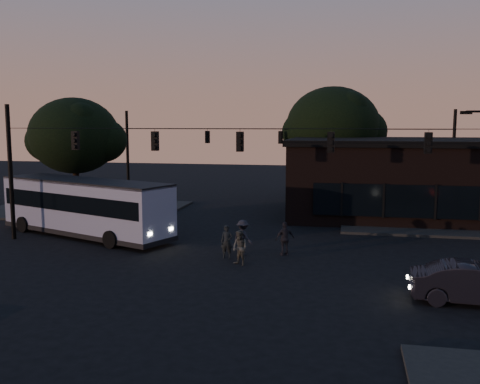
% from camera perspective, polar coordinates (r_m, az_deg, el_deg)
% --- Properties ---
extents(ground, '(120.00, 120.00, 0.00)m').
position_cam_1_polar(ground, '(23.87, -1.95, -8.37)').
color(ground, black).
rests_on(ground, ground).
extents(sidewalk_far_right, '(14.00, 10.00, 0.15)m').
position_cam_1_polar(sidewalk_far_right, '(37.47, 21.59, -2.99)').
color(sidewalk_far_right, black).
rests_on(sidewalk_far_right, ground).
extents(sidewalk_far_left, '(14.00, 10.00, 0.15)m').
position_cam_1_polar(sidewalk_far_left, '(41.69, -16.31, -1.77)').
color(sidewalk_far_left, black).
rests_on(sidewalk_far_left, ground).
extents(building, '(15.40, 10.41, 5.40)m').
position_cam_1_polar(building, '(38.66, 16.89, 1.45)').
color(building, black).
rests_on(building, ground).
extents(tree_behind, '(7.60, 7.60, 9.43)m').
position_cam_1_polar(tree_behind, '(44.36, 9.86, 6.89)').
color(tree_behind, black).
rests_on(tree_behind, ground).
extents(tree_left, '(6.40, 6.40, 8.30)m').
position_cam_1_polar(tree_left, '(40.32, -17.25, 5.74)').
color(tree_left, black).
rests_on(tree_left, ground).
extents(signal_rig_near, '(26.24, 0.30, 7.50)m').
position_cam_1_polar(signal_rig_near, '(26.96, 0.00, 3.05)').
color(signal_rig_near, black).
rests_on(signal_rig_near, ground).
extents(signal_rig_far, '(26.24, 0.30, 7.50)m').
position_cam_1_polar(signal_rig_far, '(42.74, 4.34, 4.29)').
color(signal_rig_far, black).
rests_on(signal_rig_far, ground).
extents(bus, '(11.78, 6.85, 3.27)m').
position_cam_1_polar(bus, '(31.82, -16.22, -1.31)').
color(bus, gray).
rests_on(bus, ground).
extents(car, '(4.56, 1.77, 1.48)m').
position_cam_1_polar(car, '(21.21, 23.81, -8.96)').
color(car, black).
rests_on(car, ground).
extents(pedestrian_a, '(0.61, 0.42, 1.61)m').
position_cam_1_polar(pedestrian_a, '(25.82, -1.41, -5.32)').
color(pedestrian_a, black).
rests_on(pedestrian_a, ground).
extents(pedestrian_b, '(0.99, 0.94, 1.60)m').
position_cam_1_polar(pedestrian_b, '(24.56, -0.01, -5.99)').
color(pedestrian_b, '#3E3F39').
rests_on(pedestrian_b, ground).
extents(pedestrian_c, '(1.05, 0.86, 1.67)m').
position_cam_1_polar(pedestrian_c, '(26.46, 4.81, -4.97)').
color(pedestrian_c, black).
rests_on(pedestrian_c, ground).
extents(pedestrian_d, '(1.29, 1.13, 1.74)m').
position_cam_1_polar(pedestrian_d, '(26.49, 0.32, -4.85)').
color(pedestrian_d, black).
rests_on(pedestrian_d, ground).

